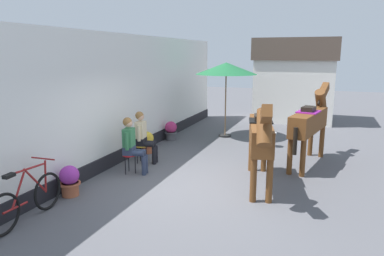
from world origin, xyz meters
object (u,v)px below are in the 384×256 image
at_px(flower_planter_farthest, 171,130).
at_px(spare_stool_white, 271,134).
at_px(cafe_parasol, 226,69).
at_px(flower_planter_inner_far, 147,142).
at_px(saddled_horse_far, 310,121).
at_px(seated_visitor_far, 143,134).
at_px(leaning_bicycle, 27,200).
at_px(seated_visitor_near, 132,143).
at_px(saddled_horse_near, 261,135).
at_px(flower_planter_nearest, 70,180).

bearing_deg(flower_planter_farthest, spare_stool_white, 5.12).
bearing_deg(cafe_parasol, flower_planter_farthest, -143.78).
bearing_deg(flower_planter_inner_far, cafe_parasol, 61.09).
xyz_separation_m(saddled_horse_far, flower_planter_inner_far, (-4.49, -0.57, -0.82)).
xyz_separation_m(seated_visitor_far, saddled_horse_far, (4.13, 1.44, 0.38)).
xyz_separation_m(saddled_horse_far, flower_planter_farthest, (-4.48, 1.15, -0.82)).
height_order(leaning_bicycle, spare_stool_white, leaning_bicycle).
xyz_separation_m(leaning_bicycle, spare_stool_white, (3.22, 6.65, 0.00)).
relative_size(seated_visitor_near, leaning_bicycle, 0.79).
distance_m(seated_visitor_near, flower_planter_inner_far, 1.88).
bearing_deg(seated_visitor_far, saddled_horse_far, 19.26).
relative_size(seated_visitor_near, saddled_horse_near, 0.47).
height_order(flower_planter_inner_far, spare_stool_white, flower_planter_inner_far).
relative_size(seated_visitor_far, saddled_horse_near, 0.47).
bearing_deg(flower_planter_nearest, flower_planter_farthest, 90.07).
height_order(seated_visitor_far, flower_planter_nearest, seated_visitor_far).
bearing_deg(flower_planter_farthest, flower_planter_nearest, -89.93).
bearing_deg(saddled_horse_near, seated_visitor_far, 168.04).
relative_size(seated_visitor_near, flower_planter_inner_far, 2.17).
bearing_deg(flower_planter_farthest, cafe_parasol, 36.22).
bearing_deg(flower_planter_nearest, seated_visitor_far, 82.45).
bearing_deg(flower_planter_nearest, leaning_bicycle, -86.37).
bearing_deg(seated_visitor_near, spare_stool_white, 53.41).
relative_size(seated_visitor_far, flower_planter_inner_far, 2.17).
bearing_deg(cafe_parasol, saddled_horse_near, -65.79).
height_order(leaning_bicycle, cafe_parasol, cafe_parasol).
bearing_deg(flower_planter_nearest, cafe_parasol, 76.06).
distance_m(leaning_bicycle, cafe_parasol, 7.90).
distance_m(saddled_horse_near, flower_planter_inner_far, 3.99).
height_order(cafe_parasol, spare_stool_white, cafe_parasol).
bearing_deg(flower_planter_inner_far, flower_planter_nearest, -89.68).
relative_size(saddled_horse_near, cafe_parasol, 1.15).
bearing_deg(spare_stool_white, flower_planter_nearest, -121.16).
xyz_separation_m(flower_planter_inner_far, flower_planter_farthest, (0.01, 1.72, 0.00)).
distance_m(seated_visitor_near, flower_planter_farthest, 3.54).
relative_size(seated_visitor_far, flower_planter_nearest, 2.17).
xyz_separation_m(flower_planter_nearest, flower_planter_farthest, (-0.01, 5.16, 0.00)).
distance_m(seated_visitor_far, cafe_parasol, 4.25).
distance_m(saddled_horse_far, spare_stool_white, 2.01).
distance_m(seated_visitor_far, flower_planter_nearest, 2.62).
bearing_deg(saddled_horse_near, flower_planter_nearest, -152.19).
bearing_deg(cafe_parasol, flower_planter_nearest, -103.94).
relative_size(saddled_horse_far, flower_planter_inner_far, 4.63).
height_order(flower_planter_nearest, cafe_parasol, cafe_parasol).
relative_size(seated_visitor_far, spare_stool_white, 3.02).
distance_m(flower_planter_inner_far, cafe_parasol, 3.86).
bearing_deg(leaning_bicycle, saddled_horse_far, 49.80).
height_order(seated_visitor_far, saddled_horse_near, saddled_horse_near).
height_order(seated_visitor_near, flower_planter_farthest, seated_visitor_near).
relative_size(seated_visitor_near, seated_visitor_far, 1.00).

